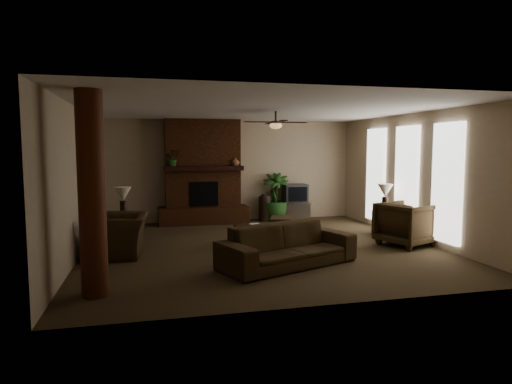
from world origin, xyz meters
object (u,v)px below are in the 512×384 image
object	(u,v)px
armchair_left	(119,228)
floor_vase	(265,206)
side_table_right	(385,223)
tv_stand	(295,211)
ottoman	(284,226)
armchair_right	(407,222)
log_column	(92,195)
sofa	(288,239)
side_table_left	(122,230)
lamp_right	(385,192)
floor_plant	(275,207)
coffee_table	(265,228)
lamp_left	(123,196)

from	to	relation	value
armchair_left	floor_vase	xyz separation A→B (m)	(3.71, 3.22, -0.09)
side_table_right	armchair_left	bearing A→B (deg)	-173.81
tv_stand	ottoman	bearing A→B (deg)	-96.64
armchair_right	tv_stand	distance (m)	3.92
log_column	ottoman	xyz separation A→B (m)	(3.81, 3.58, -1.20)
armchair_left	side_table_right	size ratio (longest dim) A/B	2.17
tv_stand	sofa	bearing A→B (deg)	-90.84
sofa	side_table_left	size ratio (longest dim) A/B	4.43
armchair_left	lamp_right	world-z (taller)	lamp_right
ottoman	floor_vase	size ratio (longest dim) A/B	0.78
side_table_right	floor_plant	bearing A→B (deg)	126.88
log_column	coffee_table	size ratio (longest dim) A/B	2.33
armchair_right	side_table_right	bearing A→B (deg)	-28.83
lamp_right	coffee_table	bearing A→B (deg)	-170.99
coffee_table	side_table_right	bearing A→B (deg)	9.22
sofa	armchair_right	distance (m)	3.05
armchair_left	armchair_right	bearing A→B (deg)	89.63
armchair_left	lamp_right	distance (m)	5.98
armchair_left	tv_stand	world-z (taller)	armchair_left
side_table_left	lamp_right	world-z (taller)	lamp_right
tv_stand	side_table_left	world-z (taller)	side_table_left
armchair_right	lamp_right	bearing A→B (deg)	-28.41
log_column	floor_plant	bearing A→B (deg)	53.10
sofa	side_table_right	world-z (taller)	sofa
floor_plant	side_table_left	distance (m)	4.51
coffee_table	floor_plant	distance (m)	3.26
floor_vase	side_table_left	distance (m)	4.25
armchair_right	side_table_right	xyz separation A→B (m)	(0.16, 1.15, -0.23)
sofa	coffee_table	size ratio (longest dim) A/B	2.03
tv_stand	floor_vase	distance (m)	0.91
lamp_right	sofa	bearing A→B (deg)	-145.50
tv_stand	side_table_right	world-z (taller)	side_table_right
log_column	armchair_right	size ratio (longest dim) A/B	2.80
sofa	side_table_left	xyz separation A→B (m)	(-2.91, 2.64, -0.20)
lamp_left	side_table_right	bearing A→B (deg)	-5.52
floor_vase	side_table_right	world-z (taller)	floor_vase
armchair_right	lamp_right	xyz separation A→B (m)	(0.15, 1.14, 0.50)
armchair_right	lamp_left	bearing A→B (deg)	52.23
lamp_left	sofa	bearing A→B (deg)	-43.05
coffee_table	armchair_left	bearing A→B (deg)	-177.02
armchair_right	floor_vase	distance (m)	4.27
floor_plant	lamp_right	size ratio (longest dim) A/B	2.06
floor_vase	lamp_left	xyz separation A→B (m)	(-3.68, -2.01, 0.57)
floor_vase	log_column	bearing A→B (deg)	-124.89
sofa	floor_plant	size ratio (longest dim) A/B	1.82
tv_stand	floor_plant	bearing A→B (deg)	-160.75
side_table_right	tv_stand	bearing A→B (deg)	117.43
floor_plant	side_table_left	xyz separation A→B (m)	(-4.03, -2.04, -0.10)
armchair_right	coffee_table	xyz separation A→B (m)	(-2.88, 0.66, -0.13)
lamp_right	floor_vase	bearing A→B (deg)	130.59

